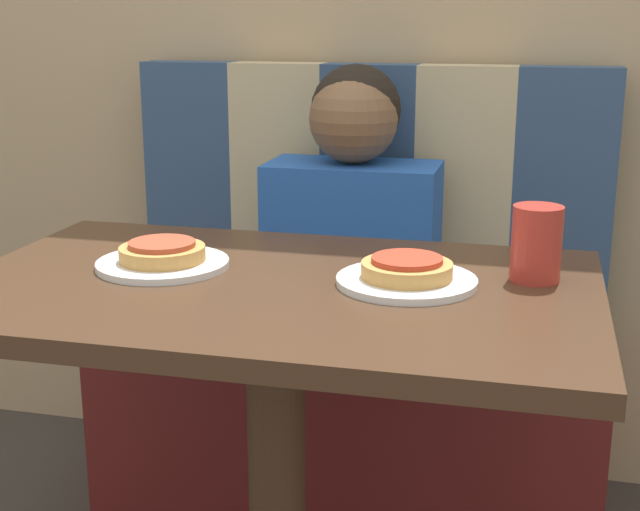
% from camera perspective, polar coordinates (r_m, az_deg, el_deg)
% --- Properties ---
extents(booth_seat, '(1.17, 0.49, 0.43)m').
position_cam_1_polar(booth_seat, '(2.22, 1.97, -10.75)').
color(booth_seat, '#5B1919').
rests_on(booth_seat, ground_plane).
extents(booth_backrest, '(1.17, 0.10, 0.64)m').
position_cam_1_polar(booth_backrest, '(2.24, 3.17, 3.95)').
color(booth_backrest, navy).
rests_on(booth_backrest, booth_seat).
extents(dining_table, '(1.05, 0.66, 0.77)m').
position_cam_1_polar(dining_table, '(1.50, -2.89, -5.57)').
color(dining_table, '#422B1C').
rests_on(dining_table, ground_plane).
extents(person, '(0.39, 0.23, 0.65)m').
position_cam_1_polar(person, '(2.05, 2.13, 2.95)').
color(person, '#2356B2').
rests_on(person, booth_seat).
extents(plate_left, '(0.23, 0.23, 0.01)m').
position_cam_1_polar(plate_left, '(1.57, -10.03, -0.53)').
color(plate_left, white).
rests_on(plate_left, dining_table).
extents(plate_right, '(0.23, 0.23, 0.01)m').
position_cam_1_polar(plate_right, '(1.45, 5.56, -1.64)').
color(plate_right, white).
rests_on(plate_right, dining_table).
extents(pizza_left, '(0.15, 0.15, 0.03)m').
position_cam_1_polar(pizza_left, '(1.56, -10.06, 0.24)').
color(pizza_left, '#C68E47').
rests_on(pizza_left, plate_left).
extents(pizza_right, '(0.15, 0.15, 0.03)m').
position_cam_1_polar(pizza_right, '(1.44, 5.58, -0.82)').
color(pizza_right, '#C68E47').
rests_on(pizza_right, plate_right).
extents(drinking_cup, '(0.08, 0.08, 0.13)m').
position_cam_1_polar(drinking_cup, '(1.49, 13.69, 0.75)').
color(drinking_cup, '#B23328').
rests_on(drinking_cup, dining_table).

